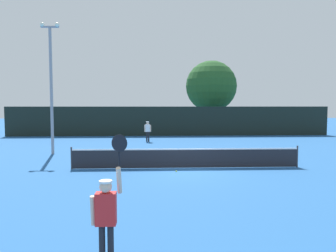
# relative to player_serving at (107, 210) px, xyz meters

# --- Properties ---
(ground_plane) EXTENTS (120.00, 120.00, 0.00)m
(ground_plane) POSITION_rel_player_serving_xyz_m (2.45, 9.20, -1.10)
(ground_plane) COLOR #235693
(tennis_net) EXTENTS (11.11, 0.08, 1.07)m
(tennis_net) POSITION_rel_player_serving_xyz_m (2.45, 9.20, -0.59)
(tennis_net) COLOR #232328
(tennis_net) RESTS_ON ground
(perimeter_fence) EXTENTS (32.51, 0.12, 2.95)m
(perimeter_fence) POSITION_rel_player_serving_xyz_m (2.45, 25.48, 0.38)
(perimeter_fence) COLOR black
(perimeter_fence) RESTS_ON ground
(player_serving) EXTENTS (0.68, 0.39, 2.51)m
(player_serving) POSITION_rel_player_serving_xyz_m (0.00, 0.00, 0.00)
(player_serving) COLOR red
(player_serving) RESTS_ON ground
(player_receiving) EXTENTS (0.57, 0.25, 1.72)m
(player_receiving) POSITION_rel_player_serving_xyz_m (0.35, 20.34, -0.04)
(player_receiving) COLOR white
(player_receiving) RESTS_ON ground
(tennis_ball) EXTENTS (0.07, 0.07, 0.07)m
(tennis_ball) POSITION_rel_player_serving_xyz_m (1.90, 8.36, -1.07)
(tennis_ball) COLOR #CCE033
(tennis_ball) RESTS_ON ground
(light_pole) EXTENTS (1.18, 0.28, 8.14)m
(light_pole) POSITION_rel_player_serving_xyz_m (-5.49, 13.97, 3.53)
(light_pole) COLOR gray
(light_pole) RESTS_ON ground
(large_tree) EXTENTS (5.98, 5.98, 8.32)m
(large_tree) POSITION_rel_player_serving_xyz_m (7.63, 30.90, 4.22)
(large_tree) COLOR brown
(large_tree) RESTS_ON ground
(parked_car_near) EXTENTS (2.08, 4.28, 1.69)m
(parked_car_near) POSITION_rel_player_serving_xyz_m (-0.41, 33.22, -0.32)
(parked_car_near) COLOR red
(parked_car_near) RESTS_ON ground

